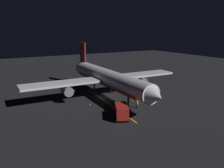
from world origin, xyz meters
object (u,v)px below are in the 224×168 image
object	(u,v)px
ground_crew_worker	(137,104)
traffic_cone_near_right	(90,104)
airliner	(106,78)
traffic_cone_near_left	(132,100)
catering_truck	(136,86)
baggage_truck	(121,111)
traffic_cone_under_wing	(104,111)

from	to	relation	value
ground_crew_worker	traffic_cone_near_right	bearing A→B (deg)	-40.71
airliner	traffic_cone_near_left	bearing A→B (deg)	115.99
ground_crew_worker	airliner	bearing A→B (deg)	-84.02
traffic_cone_near_right	catering_truck	bearing A→B (deg)	-161.74
ground_crew_worker	traffic_cone_near_left	xyz separation A→B (m)	(-1.96, -4.39, -0.64)
ground_crew_worker	traffic_cone_near_right	size ratio (longest dim) A/B	3.16
ground_crew_worker	baggage_truck	bearing A→B (deg)	24.86
airliner	baggage_truck	size ratio (longest dim) A/B	6.03
catering_truck	ground_crew_worker	xyz separation A→B (m)	(8.03, 11.54, -0.32)
baggage_truck	traffic_cone_under_wing	bearing A→B (deg)	-71.36
traffic_cone_near_left	airliner	bearing A→B (deg)	-64.01
catering_truck	traffic_cone_near_left	xyz separation A→B (m)	(6.07, 7.15, -0.95)
catering_truck	traffic_cone_near_right	world-z (taller)	catering_truck
traffic_cone_under_wing	baggage_truck	bearing A→B (deg)	108.64
ground_crew_worker	traffic_cone_near_right	distance (m)	9.87
airliner	traffic_cone_near_left	size ratio (longest dim) A/B	71.09
baggage_truck	traffic_cone_near_left	size ratio (longest dim) A/B	11.80
baggage_truck	traffic_cone_near_right	distance (m)	9.22
airliner	traffic_cone_near_right	world-z (taller)	airliner
catering_truck	traffic_cone_under_wing	bearing A→B (deg)	34.22
traffic_cone_near_left	traffic_cone_near_right	size ratio (longest dim) A/B	1.00
catering_truck	airliner	bearing A→B (deg)	5.13
ground_crew_worker	traffic_cone_near_right	xyz separation A→B (m)	(7.46, -6.42, -0.64)
baggage_truck	ground_crew_worker	xyz separation A→B (m)	(-5.40, -2.50, -0.39)
catering_truck	ground_crew_worker	distance (m)	14.06
ground_crew_worker	traffic_cone_near_left	world-z (taller)	ground_crew_worker
traffic_cone_under_wing	traffic_cone_near_left	bearing A→B (deg)	-161.57
airliner	traffic_cone_under_wing	size ratio (longest dim) A/B	71.09
traffic_cone_near_right	airliner	bearing A→B (deg)	-145.91
ground_crew_worker	traffic_cone_under_wing	xyz separation A→B (m)	(6.74, -1.49, -0.64)
baggage_truck	ground_crew_worker	bearing A→B (deg)	-155.14
baggage_truck	traffic_cone_under_wing	size ratio (longest dim) A/B	11.80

